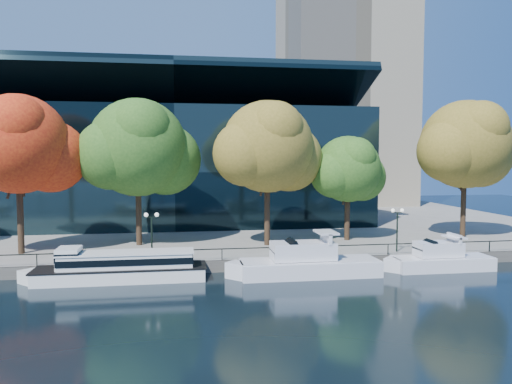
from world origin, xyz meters
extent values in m
plane|color=black|center=(0.00, 0.00, 0.00)|extent=(160.00, 160.00, 0.00)
cube|color=slate|center=(0.00, 36.50, 0.50)|extent=(90.00, 67.00, 1.00)
cube|color=#47443F|center=(0.00, 3.05, 0.50)|extent=(90.00, 0.25, 1.00)
cube|color=black|center=(0.00, 3.25, 1.95)|extent=(88.20, 0.08, 0.08)
cube|color=black|center=(0.00, 3.25, 1.45)|extent=(0.07, 0.07, 0.90)
cube|color=black|center=(-4.00, 32.00, 8.00)|extent=(50.00, 24.00, 16.00)
cube|color=black|center=(-4.00, 28.00, 17.50)|extent=(50.00, 17.14, 7.86)
cube|color=tan|center=(28.00, 55.00, 32.50)|extent=(22.00, 22.00, 65.00)
cube|color=white|center=(-8.18, 1.32, 0.52)|extent=(13.11, 3.18, 1.03)
cube|color=black|center=(-8.18, 1.32, 1.05)|extent=(13.37, 3.25, 0.11)
cube|color=white|center=(-14.73, 1.32, 0.52)|extent=(2.64, 2.64, 1.03)
cube|color=white|center=(-7.71, 1.32, 1.64)|extent=(10.23, 2.61, 1.12)
cube|color=black|center=(-7.71, 1.32, 1.69)|extent=(10.36, 2.67, 0.52)
cube|color=white|center=(-7.71, 1.32, 2.25)|extent=(10.49, 2.74, 0.09)
cube|color=white|center=(-12.11, 1.32, 1.92)|extent=(1.69, 2.23, 1.69)
cube|color=black|center=(-12.11, 1.32, 2.11)|extent=(1.73, 2.29, 0.66)
cube|color=white|center=(6.99, 0.50, 0.66)|extent=(11.47, 3.28, 1.31)
cube|color=white|center=(1.25, 0.50, 0.66)|extent=(2.51, 2.51, 1.31)
cube|color=white|center=(6.99, 0.50, 1.33)|extent=(11.24, 3.21, 0.09)
cube|color=white|center=(6.41, 0.50, 2.13)|extent=(5.16, 2.46, 1.42)
cube|color=black|center=(4.92, 0.50, 2.24)|extent=(2.26, 2.36, 1.79)
cube|color=white|center=(8.36, 0.50, 3.17)|extent=(0.27, 2.56, 0.87)
cube|color=white|center=(8.36, 0.50, 3.61)|extent=(1.53, 2.56, 0.16)
cube|color=white|center=(18.95, 0.83, 0.57)|extent=(8.59, 2.67, 1.15)
cube|color=white|center=(14.66, 0.83, 0.57)|extent=(2.11, 2.11, 1.15)
cube|color=white|center=(18.95, 0.83, 1.16)|extent=(8.42, 2.62, 0.08)
cube|color=white|center=(18.52, 0.83, 1.86)|extent=(3.86, 2.00, 1.24)
cube|color=black|center=(17.40, 0.83, 1.96)|extent=(1.75, 1.92, 1.44)
cube|color=white|center=(19.98, 0.83, 2.77)|extent=(0.24, 2.08, 0.76)
cube|color=white|center=(19.98, 0.83, 2.86)|extent=(1.34, 2.08, 0.14)
cylinder|color=black|center=(-17.85, 8.99, 4.98)|extent=(0.56, 0.56, 7.97)
cylinder|color=black|center=(-17.35, 9.19, 8.11)|extent=(1.24, 1.90, 3.98)
cylinder|color=black|center=(-18.25, 8.69, 7.83)|extent=(1.14, 1.30, 3.56)
sphere|color=#AF1A0E|center=(-17.85, 8.99, 10.96)|extent=(8.99, 8.99, 8.99)
sphere|color=#AF1A0E|center=(-15.38, 10.34, 9.84)|extent=(6.74, 6.74, 6.74)
sphere|color=#AF1A0E|center=(-17.40, 7.19, 12.53)|extent=(5.39, 5.39, 5.39)
cylinder|color=black|center=(-7.56, 11.89, 4.89)|extent=(0.56, 0.56, 7.79)
cylinder|color=black|center=(-7.06, 12.09, 7.95)|extent=(1.22, 1.86, 3.89)
cylinder|color=black|center=(-7.96, 11.59, 7.68)|extent=(1.12, 1.27, 3.48)
sphere|color=#29561A|center=(-7.56, 11.89, 10.74)|extent=(9.70, 9.70, 9.70)
sphere|color=#29561A|center=(-4.89, 13.35, 9.52)|extent=(7.27, 7.27, 7.27)
sphere|color=#29561A|center=(-9.98, 10.92, 10.01)|extent=(6.79, 6.79, 6.79)
sphere|color=#29561A|center=(-7.07, 9.95, 12.43)|extent=(5.82, 5.82, 5.82)
cylinder|color=black|center=(5.11, 9.87, 4.93)|extent=(0.56, 0.56, 7.85)
cylinder|color=black|center=(5.61, 10.07, 8.01)|extent=(1.23, 1.87, 3.92)
cylinder|color=black|center=(4.71, 9.57, 7.73)|extent=(1.13, 1.28, 3.51)
sphere|color=brown|center=(5.11, 9.87, 10.81)|extent=(9.11, 9.11, 9.11)
sphere|color=brown|center=(7.61, 11.23, 9.67)|extent=(6.83, 6.83, 6.83)
sphere|color=brown|center=(2.83, 8.95, 10.13)|extent=(6.38, 6.38, 6.38)
sphere|color=brown|center=(5.56, 8.04, 12.41)|extent=(5.47, 5.47, 5.47)
cylinder|color=black|center=(14.03, 11.52, 4.01)|extent=(0.56, 0.56, 6.02)
cylinder|color=black|center=(14.53, 11.72, 6.37)|extent=(1.02, 1.51, 3.03)
cylinder|color=black|center=(13.63, 11.22, 6.16)|extent=(0.94, 1.06, 2.71)
sphere|color=#29561A|center=(14.03, 11.52, 8.52)|extent=(6.97, 6.97, 6.97)
sphere|color=#29561A|center=(15.95, 12.57, 7.65)|extent=(5.23, 5.23, 5.23)
sphere|color=#29561A|center=(12.29, 10.83, 8.00)|extent=(4.88, 4.88, 4.88)
sphere|color=#29561A|center=(14.38, 10.13, 9.74)|extent=(4.18, 4.18, 4.18)
cylinder|color=black|center=(27.23, 11.36, 5.06)|extent=(0.56, 0.56, 8.12)
cylinder|color=black|center=(27.73, 11.56, 8.25)|extent=(1.26, 1.93, 4.05)
cylinder|color=black|center=(26.83, 11.06, 7.96)|extent=(1.16, 1.32, 3.63)
sphere|color=brown|center=(27.23, 11.36, 11.15)|extent=(9.57, 9.57, 9.57)
sphere|color=brown|center=(29.87, 12.80, 9.96)|extent=(7.18, 7.18, 7.18)
sphere|color=brown|center=(24.84, 10.40, 10.44)|extent=(6.70, 6.70, 6.70)
sphere|color=brown|center=(27.71, 9.45, 12.83)|extent=(5.74, 5.74, 5.74)
cylinder|color=black|center=(-5.93, 4.50, 2.80)|extent=(0.14, 0.14, 3.60)
cube|color=black|center=(-5.93, 4.50, 4.65)|extent=(0.90, 0.06, 0.06)
sphere|color=white|center=(-6.38, 4.50, 4.85)|extent=(0.36, 0.36, 0.36)
sphere|color=white|center=(-5.48, 4.50, 4.85)|extent=(0.36, 0.36, 0.36)
cylinder|color=black|center=(16.42, 4.50, 2.80)|extent=(0.14, 0.14, 3.60)
cube|color=black|center=(16.42, 4.50, 4.65)|extent=(0.90, 0.06, 0.06)
sphere|color=white|center=(15.97, 4.50, 4.85)|extent=(0.36, 0.36, 0.36)
sphere|color=white|center=(16.87, 4.50, 4.85)|extent=(0.36, 0.36, 0.36)
camera|label=1|loc=(-3.66, -38.80, 9.77)|focal=35.00mm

